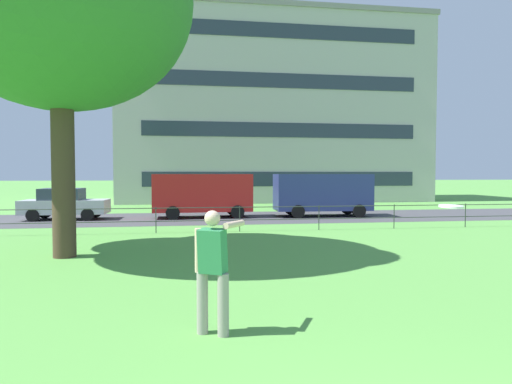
{
  "coord_description": "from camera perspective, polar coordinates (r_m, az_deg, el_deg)",
  "views": [
    {
      "loc": [
        -1.87,
        -2.06,
        2.26
      ],
      "look_at": [
        -0.16,
        9.44,
        1.77
      ],
      "focal_mm": 30.72,
      "sensor_mm": 36.0,
      "label": 1
    }
  ],
  "objects": [
    {
      "name": "street_strip",
      "position": [
        22.58,
        -3.67,
        -3.34
      ],
      "size": [
        80.0,
        6.49,
        0.01
      ],
      "primitive_type": "cube",
      "color": "#424247",
      "rests_on": "ground"
    },
    {
      "name": "park_fence",
      "position": [
        17.11,
        -2.14,
        -2.95
      ],
      "size": [
        32.06,
        0.04,
        1.0
      ],
      "color": "#333833",
      "rests_on": "ground"
    },
    {
      "name": "car_silver_left",
      "position": [
        23.49,
        -23.65,
        -1.42
      ],
      "size": [
        4.03,
        1.87,
        1.54
      ],
      "color": "#B7BABF",
      "rests_on": "ground"
    },
    {
      "name": "person_thrower",
      "position": [
        6.23,
        -5.64,
        -9.75
      ],
      "size": [
        0.75,
        0.68,
        1.75
      ],
      "color": "gray",
      "rests_on": "ground"
    },
    {
      "name": "panel_van_far_right",
      "position": [
        22.73,
        -6.97,
        -0.12
      ],
      "size": [
        5.07,
        2.25,
        2.24
      ],
      "color": "red",
      "rests_on": "ground"
    },
    {
      "name": "frisbee",
      "position": [
        5.49,
        24.06,
        -1.73
      ],
      "size": [
        0.37,
        0.37,
        0.04
      ],
      "color": "white"
    },
    {
      "name": "panel_van_center",
      "position": [
        23.49,
        8.65,
        -0.04
      ],
      "size": [
        5.07,
        2.24,
        2.24
      ],
      "color": "navy",
      "rests_on": "ground"
    },
    {
      "name": "apartment_building_background",
      "position": [
        38.84,
        1.98,
        10.35
      ],
      "size": [
        25.24,
        10.57,
        15.26
      ],
      "color": "#B7B2AD",
      "rests_on": "ground"
    }
  ]
}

